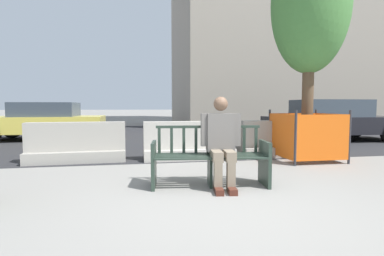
{
  "coord_description": "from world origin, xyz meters",
  "views": [
    {
      "loc": [
        -0.98,
        -3.41,
        1.18
      ],
      "look_at": [
        0.04,
        2.32,
        0.75
      ],
      "focal_mm": 28.0,
      "sensor_mm": 36.0,
      "label": 1
    }
  ],
  "objects": [
    {
      "name": "car_taxi_near",
      "position": [
        -4.3,
        7.85,
        0.66
      ],
      "size": [
        4.17,
        2.0,
        1.3
      ],
      "color": "#DBC64C",
      "rests_on": "ground"
    },
    {
      "name": "construction_fence",
      "position": [
        2.63,
        2.57,
        0.55
      ],
      "size": [
        1.24,
        1.24,
        1.1
      ],
      "color": "#2D2D33",
      "rests_on": "ground"
    },
    {
      "name": "car_sedan_mid",
      "position": [
        5.58,
        5.82,
        0.69
      ],
      "size": [
        4.65,
        1.98,
        1.39
      ],
      "color": "black",
      "rests_on": "ground"
    },
    {
      "name": "seated_person",
      "position": [
        0.2,
        0.77,
        0.69
      ],
      "size": [
        0.59,
        0.75,
        1.31
      ],
      "color": "#66605B",
      "rests_on": "ground"
    },
    {
      "name": "jersey_barrier_right",
      "position": [
        2.32,
        3.15,
        0.34
      ],
      "size": [
        2.02,
        0.75,
        0.84
      ],
      "color": "#9E998E",
      "rests_on": "ground"
    },
    {
      "name": "jersey_barrier_left",
      "position": [
        -2.28,
        3.21,
        0.34
      ],
      "size": [
        2.03,
        0.77,
        0.84
      ],
      "color": "#9E998E",
      "rests_on": "ground"
    },
    {
      "name": "ground_plane",
      "position": [
        0.0,
        0.0,
        0.0
      ],
      "size": [
        200.0,
        200.0,
        0.0
      ],
      "primitive_type": "plane",
      "color": "gray"
    },
    {
      "name": "street_asphalt",
      "position": [
        0.0,
        8.7,
        0.0
      ],
      "size": [
        120.0,
        12.0,
        0.01
      ],
      "primitive_type": "cube",
      "color": "#28282B",
      "rests_on": "ground"
    },
    {
      "name": "jersey_barrier_centre",
      "position": [
        0.11,
        3.11,
        0.34
      ],
      "size": [
        2.0,
        0.69,
        0.84
      ],
      "color": "#ADA89E",
      "rests_on": "ground"
    },
    {
      "name": "street_tree",
      "position": [
        2.63,
        2.57,
        3.32
      ],
      "size": [
        1.63,
        1.63,
        4.84
      ],
      "color": "brown",
      "rests_on": "ground"
    },
    {
      "name": "street_bench",
      "position": [
        0.04,
        0.85,
        0.4
      ],
      "size": [
        1.74,
        0.71,
        0.88
      ],
      "color": "#28382D",
      "rests_on": "ground"
    }
  ]
}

